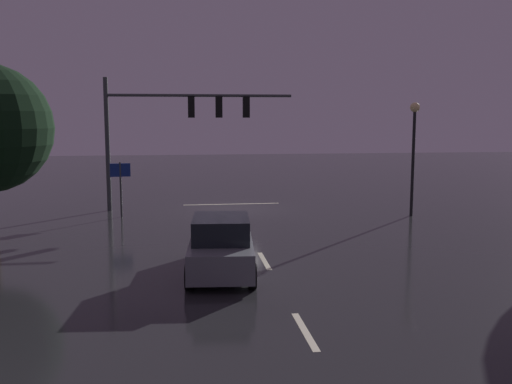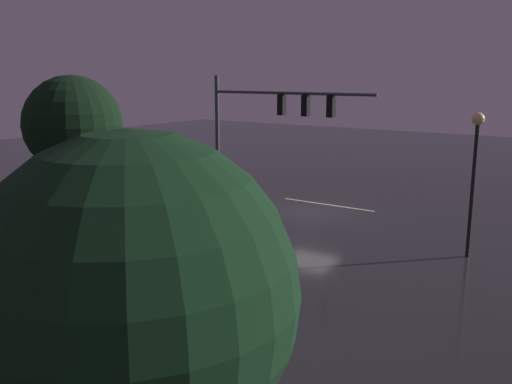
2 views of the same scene
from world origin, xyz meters
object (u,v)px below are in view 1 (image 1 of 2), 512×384
street_lamp_left_kerb (414,137)px  route_sign (120,178)px  traffic_signal_assembly (177,118)px  car_approaching (221,246)px

street_lamp_left_kerb → route_sign: (13.24, -1.36, -1.81)m
traffic_signal_assembly → car_approaching: bearing=96.1°
car_approaching → route_sign: route_sign is taller
street_lamp_left_kerb → traffic_signal_assembly: bearing=-17.3°
street_lamp_left_kerb → route_sign: 13.44m
car_approaching → route_sign: bearing=-68.7°
route_sign → street_lamp_left_kerb: bearing=174.1°
traffic_signal_assembly → street_lamp_left_kerb: size_ratio=1.75×
car_approaching → traffic_signal_assembly: bearing=-83.9°
traffic_signal_assembly → car_approaching: (-1.25, 11.82, -3.69)m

